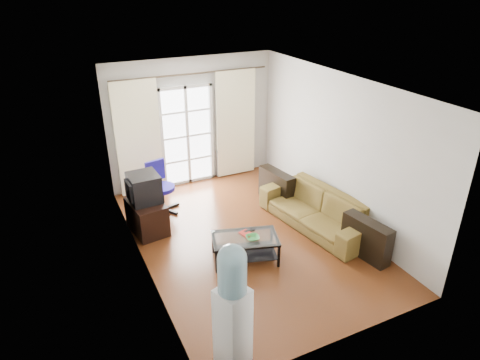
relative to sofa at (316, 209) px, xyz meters
name	(u,v)px	position (x,y,z in m)	size (l,w,h in m)	color
floor	(247,237)	(-1.31, 0.19, -0.33)	(5.20, 5.20, 0.00)	brown
ceiling	(248,84)	(-1.31, 0.19, 2.37)	(5.20, 5.20, 0.00)	white
wall_back	(193,122)	(-1.31, 2.79, 1.02)	(3.60, 0.02, 2.70)	beige
wall_front	(351,252)	(-1.31, -2.41, 1.02)	(3.60, 0.02, 2.70)	beige
wall_left	(137,189)	(-3.11, 0.19, 1.02)	(0.02, 5.20, 2.70)	beige
wall_right	(338,149)	(0.49, 0.19, 1.02)	(0.02, 5.20, 2.70)	beige
french_door	(187,136)	(-1.46, 2.73, 0.74)	(1.16, 0.06, 2.15)	white
curtain_rod	(192,74)	(-1.31, 2.69, 2.05)	(0.04, 0.04, 3.30)	#4C3F2D
curtain_left	(138,139)	(-2.51, 2.67, 0.87)	(0.90, 0.07, 2.35)	#FFFBCD
curtain_right	(236,124)	(-0.36, 2.67, 0.87)	(0.90, 0.07, 2.35)	#FFFBCD
radiator	(229,161)	(-0.51, 2.69, 0.00)	(0.64, 0.12, 0.64)	#949597
sofa	(316,209)	(0.00, 0.00, 0.00)	(1.24, 2.38, 0.66)	brown
coffee_table	(245,245)	(-1.63, -0.38, -0.06)	(1.17, 0.87, 0.42)	silver
bowl	(253,238)	(-1.55, -0.48, 0.12)	(0.25, 0.25, 0.05)	#338C4B
book	(242,236)	(-1.65, -0.33, 0.10)	(0.21, 0.25, 0.02)	#A22114
remote	(249,231)	(-1.49, -0.25, 0.10)	(0.18, 0.05, 0.02)	black
tv_stand	(147,217)	(-2.82, 1.14, -0.04)	(0.53, 0.79, 0.58)	black
crt_tv	(143,188)	(-2.82, 1.22, 0.50)	(0.57, 0.56, 0.50)	black
task_chair	(162,197)	(-2.36, 1.77, -0.04)	(0.81, 0.81, 0.99)	black
water_cooler	(233,304)	(-2.64, -2.11, 0.53)	(0.43, 0.43, 1.64)	white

